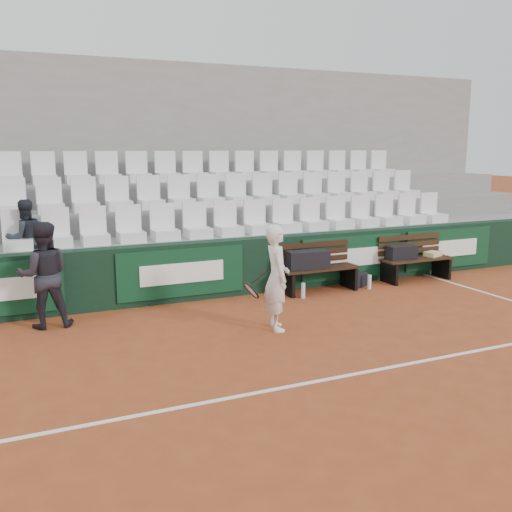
{
  "coord_description": "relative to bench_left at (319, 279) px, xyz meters",
  "views": [
    {
      "loc": [
        -2.9,
        -5.23,
        2.6
      ],
      "look_at": [
        0.53,
        2.4,
        1.0
      ],
      "focal_mm": 40.0,
      "sensor_mm": 36.0,
      "label": 1
    }
  ],
  "objects": [
    {
      "name": "ground",
      "position": [
        -2.3,
        -3.55,
        -0.23
      ],
      "size": [
        80.0,
        80.0,
        0.0
      ],
      "primitive_type": "plane",
      "color": "#964322",
      "rests_on": "ground"
    },
    {
      "name": "court_baseline",
      "position": [
        -2.3,
        -3.55,
        -0.22
      ],
      "size": [
        18.0,
        0.06,
        0.01
      ],
      "primitive_type": "cube",
      "color": "white",
      "rests_on": "ground"
    },
    {
      "name": "back_barrier",
      "position": [
        -2.23,
        0.44,
        0.28
      ],
      "size": [
        18.0,
        0.34,
        1.0
      ],
      "color": "black",
      "rests_on": "ground"
    },
    {
      "name": "grandstand_tier_front",
      "position": [
        -2.3,
        1.08,
        0.28
      ],
      "size": [
        18.0,
        0.95,
        1.0
      ],
      "primitive_type": "cube",
      "color": "gray",
      "rests_on": "ground"
    },
    {
      "name": "grandstand_tier_mid",
      "position": [
        -2.3,
        2.03,
        0.5
      ],
      "size": [
        18.0,
        0.95,
        1.45
      ],
      "primitive_type": "cube",
      "color": "gray",
      "rests_on": "ground"
    },
    {
      "name": "grandstand_tier_back",
      "position": [
        -2.3,
        2.98,
        0.72
      ],
      "size": [
        18.0,
        0.95,
        1.9
      ],
      "primitive_type": "cube",
      "color": "gray",
      "rests_on": "ground"
    },
    {
      "name": "grandstand_rear_wall",
      "position": [
        -2.3,
        3.6,
        1.98
      ],
      "size": [
        18.0,
        0.3,
        4.4
      ],
      "primitive_type": "cube",
      "color": "gray",
      "rests_on": "ground"
    },
    {
      "name": "seat_row_front",
      "position": [
        -2.3,
        0.9,
        1.09
      ],
      "size": [
        11.9,
        0.44,
        0.63
      ],
      "primitive_type": "cube",
      "color": "white",
      "rests_on": "grandstand_tier_front"
    },
    {
      "name": "seat_row_mid",
      "position": [
        -2.3,
        1.85,
        1.54
      ],
      "size": [
        11.9,
        0.44,
        0.63
      ],
      "primitive_type": "cube",
      "color": "white",
      "rests_on": "grandstand_tier_mid"
    },
    {
      "name": "seat_row_back",
      "position": [
        -2.3,
        2.8,
        1.99
      ],
      "size": [
        11.9,
        0.44,
        0.63
      ],
      "primitive_type": "cube",
      "color": "white",
      "rests_on": "grandstand_tier_back"
    },
    {
      "name": "bench_left",
      "position": [
        0.0,
        0.0,
        0.0
      ],
      "size": [
        1.5,
        0.56,
        0.45
      ],
      "primitive_type": "cube",
      "color": "black",
      "rests_on": "ground"
    },
    {
      "name": "bench_right",
      "position": [
        2.21,
        -0.01,
        0.0
      ],
      "size": [
        1.5,
        0.56,
        0.45
      ],
      "primitive_type": "cube",
      "color": "#361E10",
      "rests_on": "ground"
    },
    {
      "name": "sports_bag_left",
      "position": [
        -0.24,
        0.01,
        0.39
      ],
      "size": [
        0.79,
        0.41,
        0.32
      ],
      "primitive_type": "cube",
      "rotation": [
        0.0,
        0.0,
        -0.12
      ],
      "color": "black",
      "rests_on": "bench_left"
    },
    {
      "name": "sports_bag_right",
      "position": [
        1.86,
        0.02,
        0.36
      ],
      "size": [
        0.59,
        0.31,
        0.27
      ],
      "primitive_type": "cube",
      "rotation": [
        0.0,
        0.0,
        -0.07
      ],
      "color": "black",
      "rests_on": "bench_right"
    },
    {
      "name": "towel",
      "position": [
        2.63,
        0.01,
        0.27
      ],
      "size": [
        0.39,
        0.33,
        0.09
      ],
      "primitive_type": "cube",
      "rotation": [
        0.0,
        0.0,
        0.32
      ],
      "color": "beige",
      "rests_on": "bench_right"
    },
    {
      "name": "sports_bag_ground",
      "position": [
        0.86,
        0.04,
        -0.1
      ],
      "size": [
        0.48,
        0.4,
        0.25
      ],
      "primitive_type": "cube",
      "rotation": [
        0.0,
        0.0,
        0.43
      ],
      "color": "black",
      "rests_on": "ground"
    },
    {
      "name": "water_bottle_near",
      "position": [
        -0.49,
        -0.29,
        -0.09
      ],
      "size": [
        0.08,
        0.08,
        0.27
      ],
      "primitive_type": "cylinder",
      "color": "silver",
      "rests_on": "ground"
    },
    {
      "name": "water_bottle_far",
      "position": [
        0.96,
        -0.23,
        -0.09
      ],
      "size": [
        0.07,
        0.07,
        0.26
      ],
      "primitive_type": "cylinder",
      "color": "silver",
      "rests_on": "ground"
    },
    {
      "name": "tennis_player",
      "position": [
        -1.68,
        -1.65,
        0.54
      ],
      "size": [
        0.74,
        0.63,
        1.53
      ],
      "color": "white",
      "rests_on": "ground"
    },
    {
      "name": "ball_kid",
      "position": [
        -4.71,
        -0.18,
        0.55
      ],
      "size": [
        0.79,
        0.63,
        1.56
      ],
      "primitive_type": "imported",
      "rotation": [
        0.0,
        0.0,
        3.08
      ],
      "color": "black",
      "rests_on": "ground"
    },
    {
      "name": "spectator_c",
      "position": [
        -4.88,
        0.95,
        1.39
      ],
      "size": [
        0.7,
        0.61,
        1.24
      ],
      "primitive_type": "imported",
      "rotation": [
        0.0,
        0.0,
        3.4
      ],
      "color": "#1D232C",
      "rests_on": "grandstand_tier_front"
    }
  ]
}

